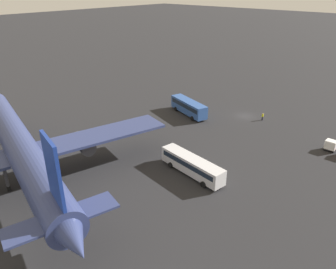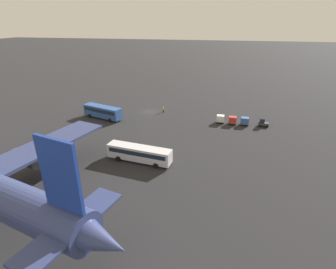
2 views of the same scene
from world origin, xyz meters
name	(u,v)px [view 1 (image 1 of 2)]	position (x,y,z in m)	size (l,w,h in m)	color
ground_plane	(245,116)	(0.00, 0.00, 0.00)	(600.00, 600.00, 0.00)	#232326
airplane	(20,148)	(12.27, 47.83, 5.86)	(53.73, 47.24, 15.60)	navy
shuttle_bus_near	(189,106)	(10.74, 8.10, 2.03)	(11.80, 6.06, 3.40)	#2D5199
shuttle_bus_far	(192,165)	(-6.41, 28.80, 1.84)	(12.68, 4.17, 3.06)	silver
worker_person	(263,117)	(-4.17, -0.31, 0.87)	(0.38, 0.38, 1.74)	#1E1E2D
cargo_cart_white	(331,145)	(-20.69, 4.85, 1.19)	(2.00, 1.68, 2.06)	#38383D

